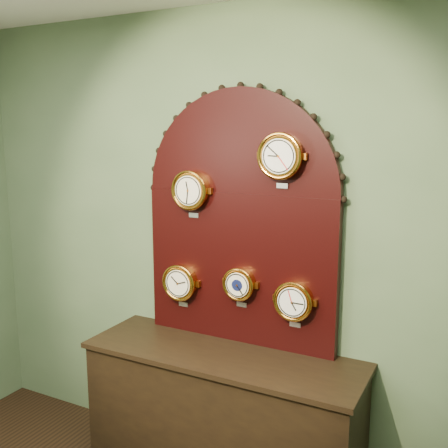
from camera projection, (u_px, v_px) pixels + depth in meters
The scene contains 8 objects.
wall_back at pixel (243, 247), 3.13m from camera, with size 4.00×4.00×0.00m, color #506847.
shop_counter at pixel (222, 421), 3.08m from camera, with size 1.60×0.50×0.80m, color black.
display_board at pixel (240, 211), 3.05m from camera, with size 1.26×0.06×1.53m.
roman_clock at pixel (191, 190), 3.10m from camera, with size 0.24×0.08×0.29m.
arabic_clock at pixel (281, 156), 2.81m from camera, with size 0.26×0.08×0.31m.
hygrometer at pixel (180, 282), 3.25m from camera, with size 0.23×0.08×0.28m.
barometer at pixel (239, 284), 3.05m from camera, with size 0.20×0.08×0.25m.
tide_clock at pixel (294, 301), 2.91m from camera, with size 0.23×0.08×0.28m.
Camera 1 is at (1.31, -0.27, 2.11)m, focal length 41.97 mm.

